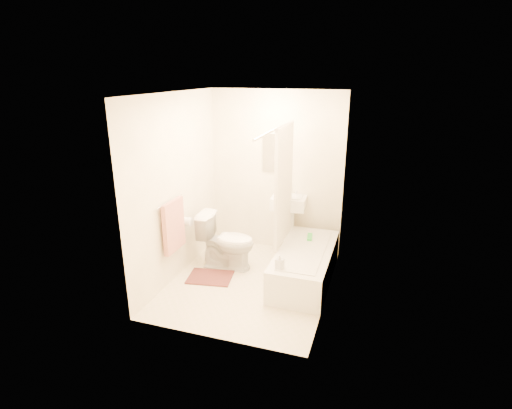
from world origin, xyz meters
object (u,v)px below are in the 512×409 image
(toilet, at_px, (227,241))
(sink, at_px, (289,222))
(bath_mat, at_px, (210,277))
(bathtub, at_px, (305,265))
(soap_bottle, at_px, (280,262))

(toilet, relative_size, sink, 0.80)
(sink, distance_m, bath_mat, 1.45)
(toilet, xyz_separation_m, sink, (0.70, 0.73, 0.10))
(toilet, bearing_deg, bathtub, -94.13)
(bathtub, bearing_deg, soap_bottle, -107.01)
(sink, relative_size, soap_bottle, 5.43)
(toilet, distance_m, bath_mat, 0.54)
(sink, bearing_deg, toilet, -137.71)
(bath_mat, xyz_separation_m, soap_bottle, (1.03, -0.26, 0.51))
(sink, xyz_separation_m, bathtub, (0.41, -0.76, -0.27))
(bathtub, relative_size, bath_mat, 2.67)
(sink, xyz_separation_m, bath_mat, (-0.80, -1.11, -0.48))
(bath_mat, bearing_deg, soap_bottle, -14.47)
(bathtub, distance_m, bath_mat, 1.28)
(bathtub, bearing_deg, bath_mat, -163.95)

